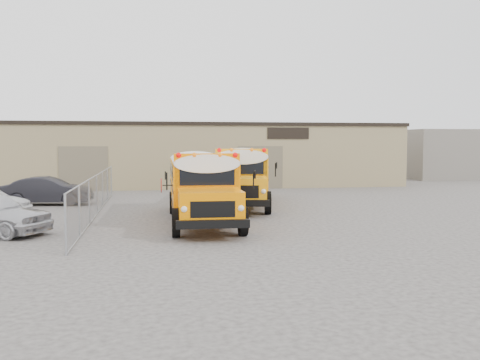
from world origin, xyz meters
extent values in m
plane|color=#3D3A38|center=(0.00, 0.00, 0.00)|extent=(120.00, 120.00, 0.00)
cube|color=#8E7B57|center=(0.00, 20.00, 2.25)|extent=(30.00, 10.00, 4.50)
cube|color=black|center=(0.00, 20.00, 4.55)|extent=(30.20, 10.20, 0.25)
cube|color=black|center=(6.00, 14.98, 3.90)|extent=(3.00, 0.08, 0.80)
cube|color=#635C46|center=(-8.00, 14.98, 1.50)|extent=(3.20, 0.08, 3.00)
cube|color=#635C46|center=(4.00, 14.98, 1.50)|extent=(3.20, 0.08, 3.00)
cylinder|color=#92959A|center=(-6.00, -6.00, 0.90)|extent=(0.07, 0.07, 1.80)
cylinder|color=#92959A|center=(-6.00, -3.00, 0.90)|extent=(0.07, 0.07, 1.80)
cylinder|color=#92959A|center=(-6.00, 0.00, 0.90)|extent=(0.07, 0.07, 1.80)
cylinder|color=#92959A|center=(-6.00, 3.00, 0.90)|extent=(0.07, 0.07, 1.80)
cylinder|color=#92959A|center=(-6.00, 6.00, 0.90)|extent=(0.07, 0.07, 1.80)
cylinder|color=#92959A|center=(-6.00, 9.00, 0.90)|extent=(0.07, 0.07, 1.80)
cylinder|color=#92959A|center=(-6.00, 12.00, 0.90)|extent=(0.07, 0.07, 1.80)
cylinder|color=#92959A|center=(-6.00, 3.00, 1.78)|extent=(0.05, 18.00, 0.05)
cylinder|color=#92959A|center=(-6.00, 3.00, 0.05)|extent=(0.05, 18.00, 0.05)
cube|color=#92959A|center=(-6.00, 3.00, 0.90)|extent=(0.02, 18.00, 1.70)
cube|color=gray|center=(24.00, 24.00, 2.20)|extent=(10.00, 8.00, 4.40)
cube|color=#FF8600|center=(-1.37, 6.97, 1.50)|extent=(2.59, 7.44, 1.99)
cube|color=#FF8600|center=(-1.47, 2.21, 1.06)|extent=(2.18, 2.18, 1.12)
cube|color=black|center=(-1.45, 3.30, 2.06)|extent=(1.99, 0.10, 0.73)
cube|color=white|center=(-1.37, 6.97, 2.64)|extent=(2.59, 7.52, 0.39)
cube|color=#FF8600|center=(-1.44, 3.52, 2.67)|extent=(2.39, 0.54, 0.35)
sphere|color=#E50705|center=(-2.47, 3.32, 2.79)|extent=(0.19, 0.19, 0.19)
sphere|color=#E50705|center=(-0.43, 3.28, 2.79)|extent=(0.19, 0.19, 0.19)
sphere|color=orange|center=(-1.91, 3.31, 2.79)|extent=(0.19, 0.19, 0.19)
sphere|color=orange|center=(-0.99, 3.29, 2.79)|extent=(0.19, 0.19, 0.19)
cube|color=black|center=(-1.50, 1.06, 0.62)|extent=(2.39, 0.27, 0.27)
cube|color=black|center=(-1.29, 10.72, 0.62)|extent=(2.39, 0.25, 0.27)
cube|color=black|center=(-1.37, 6.97, 1.43)|extent=(2.63, 7.29, 0.06)
cube|color=black|center=(-1.36, 7.26, 2.06)|extent=(2.59, 6.27, 0.60)
cylinder|color=black|center=(-2.63, 2.34, 0.51)|extent=(0.29, 1.02, 1.01)
cylinder|color=black|center=(-0.31, 2.29, 0.51)|extent=(0.29, 1.02, 1.01)
cylinder|color=black|center=(-2.49, 8.47, 0.51)|extent=(0.29, 1.02, 1.01)
cylinder|color=black|center=(-0.18, 8.42, 0.51)|extent=(0.29, 1.02, 1.01)
cylinder|color=#BF0505|center=(-3.08, 4.48, 1.62)|extent=(0.04, 0.54, 0.54)
cube|color=#FFA30D|center=(2.35, 12.73, 1.56)|extent=(3.81, 7.97, 2.06)
cube|color=#FFA30D|center=(1.49, 7.87, 1.10)|extent=(2.57, 2.57, 1.16)
cube|color=black|center=(1.69, 8.98, 2.13)|extent=(2.04, 0.42, 0.76)
cube|color=white|center=(2.35, 12.73, 2.74)|extent=(3.83, 8.05, 0.40)
cube|color=#FFA30D|center=(1.73, 9.21, 2.77)|extent=(2.52, 0.93, 0.36)
sphere|color=#E50705|center=(0.65, 9.17, 2.89)|extent=(0.20, 0.20, 0.20)
sphere|color=#E50705|center=(2.73, 8.80, 2.89)|extent=(0.20, 0.20, 0.20)
sphere|color=orange|center=(1.22, 9.07, 2.89)|extent=(0.20, 0.20, 0.20)
sphere|color=orange|center=(2.16, 8.90, 2.89)|extent=(0.20, 0.20, 0.20)
cube|color=black|center=(1.29, 6.70, 0.64)|extent=(2.47, 0.65, 0.28)
cube|color=black|center=(3.03, 16.56, 0.64)|extent=(2.46, 0.63, 0.28)
cube|color=black|center=(2.35, 12.73, 1.48)|extent=(3.83, 7.83, 0.06)
cube|color=black|center=(2.41, 13.03, 2.13)|extent=(3.63, 6.79, 0.62)
cylinder|color=black|center=(0.33, 8.19, 0.52)|extent=(0.46, 1.08, 1.05)
cylinder|color=black|center=(2.69, 7.77, 0.52)|extent=(0.46, 1.08, 1.05)
cylinder|color=black|center=(1.44, 14.45, 0.52)|extent=(0.46, 1.08, 1.05)
cylinder|color=black|center=(3.80, 14.03, 0.52)|extent=(0.46, 1.08, 1.05)
cylinder|color=#BF0505|center=(0.21, 10.45, 1.68)|extent=(0.13, 0.56, 0.56)
cube|color=black|center=(-0.18, 0.26, 0.46)|extent=(1.10, 1.04, 0.92)
sphere|color=black|center=(-0.18, 0.26, 0.87)|extent=(1.01, 1.01, 1.01)
imported|color=black|center=(-8.90, 7.26, 0.73)|extent=(4.58, 2.00, 1.47)
camera|label=1|loc=(-3.58, -21.71, 3.24)|focal=40.00mm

